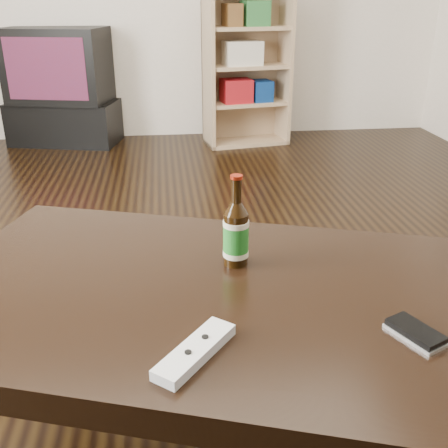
{
  "coord_description": "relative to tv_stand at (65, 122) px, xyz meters",
  "views": [
    {
      "loc": [
        0.09,
        -1.63,
        1.15
      ],
      "look_at": [
        0.23,
        -0.45,
        0.63
      ],
      "focal_mm": 42.0,
      "sensor_mm": 36.0,
      "label": 1
    }
  ],
  "objects": [
    {
      "name": "tv_stand",
      "position": [
        0.0,
        0.0,
        0.0
      ],
      "size": [
        0.93,
        0.61,
        0.34
      ],
      "primitive_type": "cube",
      "rotation": [
        0.0,
        0.0,
        -0.23
      ],
      "color": "black",
      "rests_on": "floor"
    },
    {
      "name": "phone",
      "position": [
        1.29,
        -3.63,
        0.35
      ],
      "size": [
        0.1,
        0.13,
        0.02
      ],
      "rotation": [
        0.0,
        0.0,
        0.43
      ],
      "color": "silver",
      "rests_on": "coffee_table"
    },
    {
      "name": "tv",
      "position": [
        -0.0,
        -0.0,
        0.46
      ],
      "size": [
        0.85,
        0.64,
        0.57
      ],
      "rotation": [
        0.0,
        0.0,
        -0.23
      ],
      "color": "black",
      "rests_on": "tv_stand"
    },
    {
      "name": "bookshelf",
      "position": [
        1.48,
        -0.17,
        0.48
      ],
      "size": [
        0.71,
        0.42,
        1.24
      ],
      "rotation": [
        0.0,
        0.0,
        0.18
      ],
      "color": "tan",
      "rests_on": "floor"
    },
    {
      "name": "floor",
      "position": [
        0.72,
        -2.82,
        -0.18
      ],
      "size": [
        5.0,
        6.0,
        0.01
      ],
      "primitive_type": "cube",
      "color": "black",
      "rests_on": "ground"
    },
    {
      "name": "remote",
      "position": [
        0.85,
        -3.64,
        0.36
      ],
      "size": [
        0.17,
        0.19,
        0.03
      ],
      "rotation": [
        0.0,
        0.0,
        -0.68
      ],
      "color": "silver",
      "rests_on": "coffee_table"
    },
    {
      "name": "coffee_table",
      "position": [
        0.91,
        -3.39,
        0.28
      ],
      "size": [
        1.56,
        1.19,
        0.52
      ],
      "rotation": [
        0.0,
        0.0,
        -0.31
      ],
      "color": "black",
      "rests_on": "floor"
    },
    {
      "name": "beer_bottle",
      "position": [
        0.97,
        -3.27,
        0.43
      ],
      "size": [
        0.08,
        0.08,
        0.24
      ],
      "rotation": [
        0.0,
        0.0,
        -0.33
      ],
      "color": "black",
      "rests_on": "coffee_table"
    }
  ]
}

